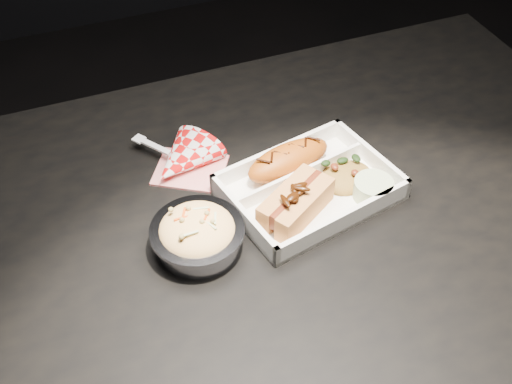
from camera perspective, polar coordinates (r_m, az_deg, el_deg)
dining_table at (r=1.04m, az=2.71°, el=-5.03°), size 1.20×0.80×0.75m
food_tray at (r=0.99m, az=4.70°, el=0.18°), size 0.28×0.23×0.04m
fried_pastry at (r=1.01m, az=2.90°, el=2.87°), size 0.16×0.09×0.05m
hotdog at (r=0.94m, az=3.56°, el=-0.84°), size 0.13×0.11×0.06m
fried_rice_mound at (r=1.01m, az=8.10°, el=1.75°), size 0.10×0.09×0.03m
cupcake_liner at (r=0.99m, az=10.36°, el=0.26°), size 0.06×0.06×0.03m
foil_coleslaw_cup at (r=0.91m, az=-5.23°, el=-3.69°), size 0.13×0.13×0.07m
napkin_fork at (r=1.04m, az=-6.60°, el=2.77°), size 0.15×0.16×0.10m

